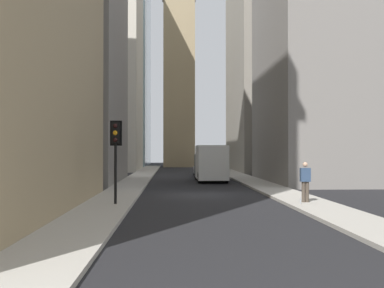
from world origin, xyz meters
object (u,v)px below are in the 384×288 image
(delivery_truck, at_px, (210,163))
(pedestrian, at_px, (305,180))
(sedan_silver, at_px, (203,169))
(traffic_light_foreground, at_px, (116,143))
(discarded_bottle, at_px, (301,201))

(delivery_truck, distance_m, pedestrian, 16.48)
(delivery_truck, distance_m, sedan_silver, 7.98)
(delivery_truck, relative_size, traffic_light_foreground, 1.78)
(pedestrian, xyz_separation_m, discarded_bottle, (-0.61, 0.39, -0.87))
(traffic_light_foreground, relative_size, pedestrian, 2.02)
(delivery_truck, bearing_deg, discarded_bottle, -171.50)
(traffic_light_foreground, bearing_deg, delivery_truck, -18.51)
(traffic_light_foreground, distance_m, pedestrian, 8.59)
(delivery_truck, distance_m, discarded_bottle, 17.05)
(delivery_truck, height_order, discarded_bottle, delivery_truck)
(sedan_silver, xyz_separation_m, discarded_bottle, (-24.76, -2.51, -0.42))
(sedan_silver, xyz_separation_m, pedestrian, (-24.16, -2.90, 0.46))
(traffic_light_foreground, bearing_deg, sedan_silver, -12.73)
(traffic_light_foreground, height_order, discarded_bottle, traffic_light_foreground)
(sedan_silver, bearing_deg, discarded_bottle, -174.20)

